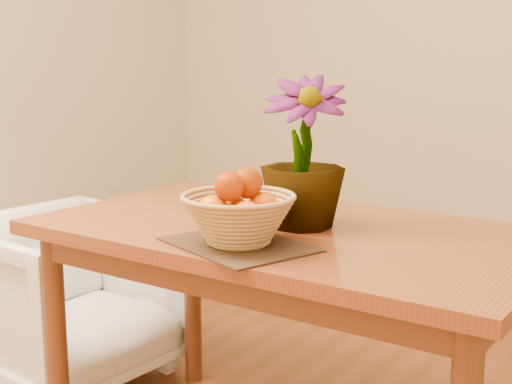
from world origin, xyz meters
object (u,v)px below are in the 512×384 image
Objects in this scene: wicker_basket at (238,221)px; potted_plant at (303,152)px; table at (288,256)px; armchair at (67,290)px.

potted_plant is (0.03, 0.26, 0.14)m from wicker_basket.
table is 0.30m from potted_plant.
armchair is (-1.03, 0.31, -0.46)m from wicker_basket.
armchair is (-1.02, 0.06, -0.31)m from table.
potted_plant reaches higher than armchair.
wicker_basket is 1.17m from armchair.
armchair is at bearing 147.20° from potted_plant.
wicker_basket is 0.69× the size of potted_plant.
table is at bearing -89.66° from armchair.
potted_plant reaches higher than wicker_basket.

